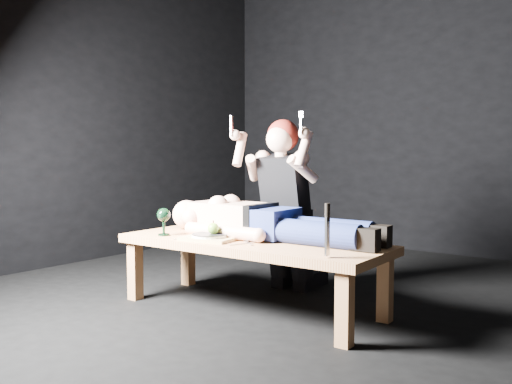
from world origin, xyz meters
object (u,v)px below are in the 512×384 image
goblet (164,222)px  kneeling_woman (289,203)px  table (251,275)px  serving_tray (210,238)px  carving_knife (327,231)px  lying_man (269,218)px

goblet → kneeling_woman: bearing=58.1°
kneeling_woman → goblet: 0.92m
kneeling_woman → table: bearing=-84.6°
table → goblet: bearing=-160.8°
table → goblet: size_ratio=9.55×
table → kneeling_woman: kneeling_woman is taller
serving_tray → goblet: size_ratio=1.82×
kneeling_woman → carving_knife: bearing=-49.3°
serving_tray → lying_man: bearing=48.3°
carving_knife → lying_man: bearing=149.4°
lying_man → serving_tray: bearing=-133.1°
table → lying_man: 0.38m
lying_man → goblet: lying_man is taller
table → lying_man: (0.05, 0.12, 0.36)m
lying_man → table: bearing=-114.3°
serving_tray → table: bearing=39.1°
goblet → lying_man: bearing=28.2°
goblet → carving_knife: size_ratio=0.64×
kneeling_woman → goblet: bearing=-125.2°
lying_man → carving_knife: bearing=-30.6°
lying_man → goblet: bearing=-153.2°
kneeling_woman → lying_man: bearing=-76.2°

